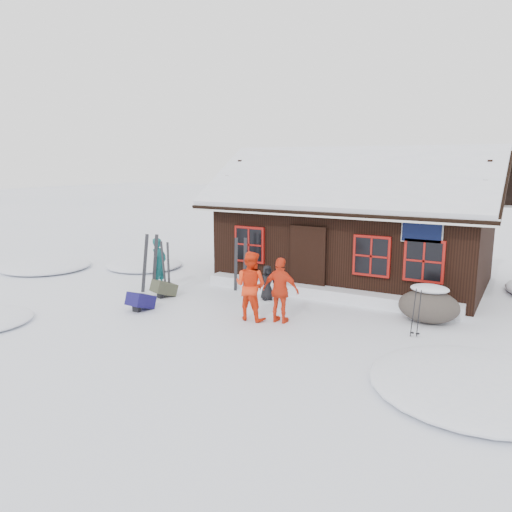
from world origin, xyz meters
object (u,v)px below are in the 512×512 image
(skier_orange_left, at_px, (251,286))
(backpack_olive, at_px, (164,291))
(skier_orange_right, at_px, (281,290))
(ski_poles, at_px, (416,314))
(boulder, at_px, (429,305))
(skier_crouched, at_px, (267,283))
(ski_pair_left, at_px, (150,264))
(backpack_blue, at_px, (141,304))
(skier_teal, at_px, (159,264))

(skier_orange_left, distance_m, backpack_olive, 3.41)
(skier_orange_right, xyz_separation_m, ski_poles, (3.12, 0.58, -0.28))
(skier_orange_left, bearing_deg, boulder, -152.35)
(skier_crouched, distance_m, ski_poles, 4.49)
(ski_pair_left, height_order, backpack_olive, ski_pair_left)
(backpack_blue, relative_size, backpack_olive, 1.01)
(skier_orange_left, bearing_deg, backpack_olive, -8.88)
(ski_pair_left, height_order, ski_poles, ski_pair_left)
(skier_teal, bearing_deg, ski_pair_left, 168.69)
(skier_crouched, xyz_separation_m, backpack_olive, (-2.80, -1.20, -0.33))
(backpack_olive, bearing_deg, skier_teal, 157.89)
(skier_orange_right, bearing_deg, ski_poles, -170.64)
(backpack_blue, bearing_deg, backpack_olive, 108.45)
(skier_orange_right, bearing_deg, skier_orange_left, 10.37)
(skier_orange_left, xyz_separation_m, backpack_blue, (-2.95, -0.76, -0.70))
(skier_orange_right, xyz_separation_m, backpack_olive, (-4.05, 0.43, -0.64))
(skier_teal, bearing_deg, skier_orange_left, -110.30)
(skier_orange_right, bearing_deg, boulder, -151.71)
(skier_crouched, bearing_deg, skier_orange_left, -119.13)
(backpack_olive, bearing_deg, skier_crouched, 43.53)
(skier_teal, height_order, backpack_olive, skier_teal)
(skier_orange_right, xyz_separation_m, boulder, (3.18, 1.80, -0.38))
(backpack_blue, bearing_deg, boulder, 26.17)
(skier_orange_right, bearing_deg, backpack_olive, -7.30)
(ski_pair_left, relative_size, ski_poles, 1.58)
(skier_orange_right, height_order, ski_poles, skier_orange_right)
(ski_pair_left, distance_m, backpack_olive, 1.04)
(skier_orange_right, relative_size, boulder, 1.10)
(skier_teal, relative_size, skier_orange_right, 0.99)
(skier_orange_left, distance_m, skier_crouched, 1.89)
(ski_pair_left, bearing_deg, skier_teal, 48.78)
(skier_orange_right, height_order, skier_crouched, skier_orange_right)
(boulder, bearing_deg, skier_teal, -174.64)
(skier_crouched, height_order, ski_poles, ski_poles)
(skier_teal, relative_size, skier_orange_left, 0.92)
(skier_teal, xyz_separation_m, boulder, (7.91, 0.74, -0.37))
(skier_orange_left, distance_m, backpack_blue, 3.13)
(skier_orange_left, relative_size, skier_crouched, 1.73)
(skier_teal, xyz_separation_m, backpack_blue, (1.02, -1.98, -0.63))
(skier_teal, xyz_separation_m, skier_orange_right, (4.73, -1.06, 0.01))
(boulder, distance_m, backpack_olive, 7.36)
(skier_orange_right, relative_size, ski_pair_left, 0.89)
(skier_orange_left, xyz_separation_m, skier_crouched, (-0.48, 1.79, -0.37))
(backpack_olive, bearing_deg, skier_orange_left, 10.24)
(ski_poles, distance_m, backpack_olive, 7.18)
(skier_orange_left, relative_size, ski_poles, 1.51)
(boulder, bearing_deg, skier_orange_left, -153.61)
(skier_teal, bearing_deg, boulder, -87.93)
(ski_pair_left, relative_size, backpack_blue, 2.81)
(skier_orange_right, relative_size, skier_crouched, 1.62)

